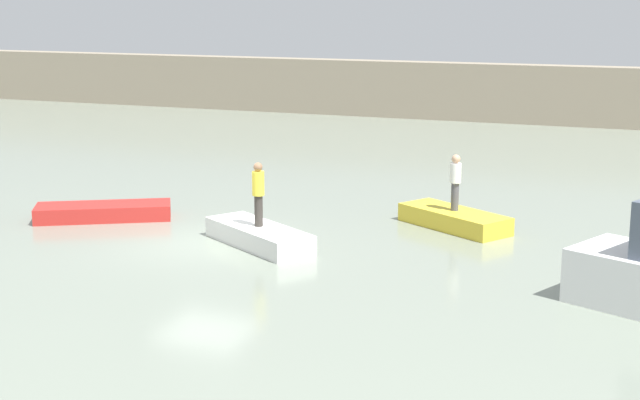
# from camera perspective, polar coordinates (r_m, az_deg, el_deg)

# --- Properties ---
(ground_plane) EXTENTS (120.00, 120.00, 0.00)m
(ground_plane) POSITION_cam_1_polar(r_m,az_deg,el_deg) (25.51, -6.91, -2.63)
(ground_plane) COLOR gray
(embankment_wall) EXTENTS (80.00, 1.20, 2.99)m
(embankment_wall) POSITION_cam_1_polar(r_m,az_deg,el_deg) (50.65, 7.92, 6.49)
(embankment_wall) COLOR gray
(embankment_wall) RESTS_ON ground_plane
(rowboat_red) EXTENTS (4.02, 3.04, 0.46)m
(rowboat_red) POSITION_cam_1_polar(r_m,az_deg,el_deg) (28.73, -12.88, -0.69)
(rowboat_red) COLOR red
(rowboat_red) RESTS_ON ground_plane
(rowboat_white) EXTENTS (3.64, 2.91, 0.53)m
(rowboat_white) POSITION_cam_1_polar(r_m,az_deg,el_deg) (25.13, -3.69, -2.17)
(rowboat_white) COLOR white
(rowboat_white) RESTS_ON ground_plane
(rowboat_yellow) EXTENTS (3.54, 2.81, 0.51)m
(rowboat_yellow) POSITION_cam_1_polar(r_m,az_deg,el_deg) (27.23, 8.06, -1.15)
(rowboat_yellow) COLOR gold
(rowboat_yellow) RESTS_ON ground_plane
(person_yellow_shirt) EXTENTS (0.32, 0.32, 1.71)m
(person_yellow_shirt) POSITION_cam_1_polar(r_m,az_deg,el_deg) (24.85, -3.73, 0.55)
(person_yellow_shirt) COLOR #38332D
(person_yellow_shirt) RESTS_ON rowboat_white
(person_white_shirt) EXTENTS (0.32, 0.32, 1.61)m
(person_white_shirt) POSITION_cam_1_polar(r_m,az_deg,el_deg) (26.99, 8.14, 1.24)
(person_white_shirt) COLOR #4C4C56
(person_white_shirt) RESTS_ON rowboat_yellow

